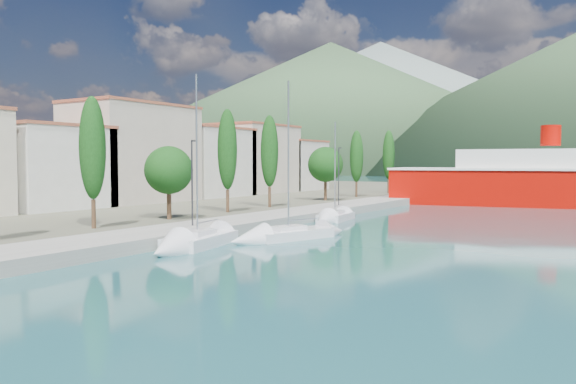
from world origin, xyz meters
The scene contains 9 objects.
ground centered at (0.00, 120.00, 0.00)m, with size 1400.00×1400.00×0.00m, color #20555A.
quay centered at (-9.00, 26.00, 0.40)m, with size 5.00×88.00×0.80m, color gray.
land_strip centered at (-47.00, 36.00, 0.35)m, with size 70.00×148.00×0.70m, color #565644.
town_buildings centered at (-32.00, 36.91, 5.57)m, with size 9.20×69.20×11.30m.
tree_row centered at (-14.16, 32.48, 5.66)m, with size 4.24×63.72×10.12m.
lamp_posts centered at (-9.00, 15.89, 4.08)m, with size 0.15×45.10×6.06m.
sailboat_near centered at (-5.14, 10.50, 0.31)m, with size 3.98×8.43×11.65m.
sailboat_mid centered at (-2.96, 16.45, 0.29)m, with size 4.63×8.31×11.61m.
sailboat_far centered at (-5.28, 29.35, 0.28)m, with size 3.02×6.85×9.74m.
Camera 1 is at (17.86, -14.38, 5.26)m, focal length 35.00 mm.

